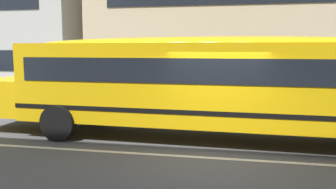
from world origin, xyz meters
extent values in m
plane|color=#4C4C4F|center=(0.00, 0.00, 0.00)|extent=(400.00, 400.00, 0.00)
cube|color=gray|center=(0.00, 7.60, 0.01)|extent=(120.00, 3.00, 0.01)
cube|color=silver|center=(0.00, 0.00, 0.00)|extent=(110.00, 0.16, 0.01)
cube|color=yellow|center=(-0.17, 1.89, 1.62)|extent=(11.20, 2.92, 2.22)
cube|color=yellow|center=(-6.53, 2.12, 1.06)|extent=(1.69, 2.18, 1.11)
cube|color=black|center=(-0.17, 1.89, 2.02)|extent=(10.54, 2.94, 0.65)
cube|color=black|center=(-0.17, 1.89, 0.96)|extent=(11.22, 2.95, 0.12)
ellipsoid|color=yellow|center=(-0.17, 1.89, 2.73)|extent=(10.75, 2.70, 0.36)
cylinder|color=red|center=(-3.67, 3.46, 1.51)|extent=(0.46, 0.46, 0.03)
cylinder|color=black|center=(-4.43, 0.78, 0.51)|extent=(1.02, 0.32, 1.01)
cylinder|color=black|center=(-4.34, 3.31, 0.51)|extent=(1.02, 0.32, 1.01)
cube|color=black|center=(0.88, 9.08, 1.92)|extent=(13.97, 0.04, 1.10)
camera|label=1|loc=(0.70, -8.60, 2.61)|focal=39.80mm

